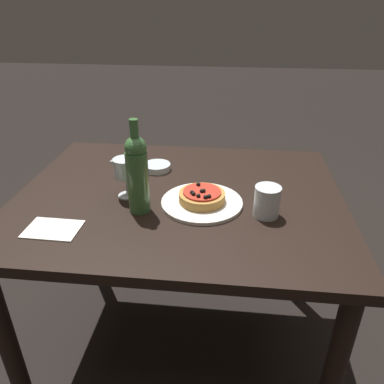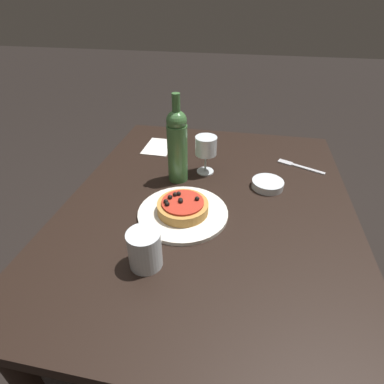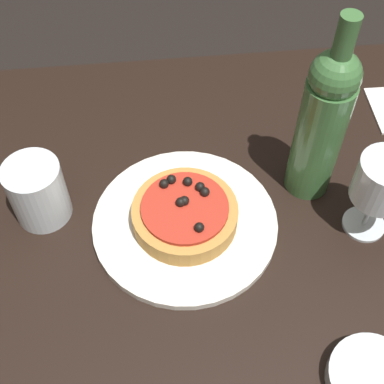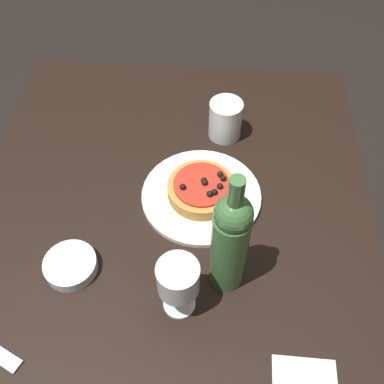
{
  "view_description": "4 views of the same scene",
  "coord_description": "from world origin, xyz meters",
  "px_view_note": "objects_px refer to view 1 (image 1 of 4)",
  "views": [
    {
      "loc": [
        -0.17,
        1.14,
        1.38
      ],
      "look_at": [
        -0.05,
        0.06,
        0.8
      ],
      "focal_mm": 35.0,
      "sensor_mm": 36.0,
      "label": 1
    },
    {
      "loc": [
        -0.77,
        -0.09,
        1.32
      ],
      "look_at": [
        -0.05,
        0.04,
        0.82
      ],
      "focal_mm": 28.0,
      "sensor_mm": 36.0,
      "label": 2
    },
    {
      "loc": [
        -0.12,
        -0.37,
        1.42
      ],
      "look_at": [
        -0.07,
        0.1,
        0.79
      ],
      "focal_mm": 50.0,
      "sensor_mm": 36.0,
      "label": 3
    },
    {
      "loc": [
        0.53,
        0.09,
        1.57
      ],
      "look_at": [
        -0.04,
        0.05,
        0.83
      ],
      "focal_mm": 42.0,
      "sensor_mm": 36.0,
      "label": 4
    }
  ],
  "objects_px": {
    "fork": "(124,156)",
    "pizza": "(202,196)",
    "wine_bottle": "(137,173)",
    "side_bowl": "(157,167)",
    "dinner_plate": "(202,202)",
    "dining_table": "(180,218)",
    "wine_glass": "(125,170)",
    "water_cup": "(267,201)"
  },
  "relations": [
    {
      "from": "fork",
      "to": "pizza",
      "type": "bearing_deg",
      "value": 69.6
    },
    {
      "from": "wine_bottle",
      "to": "side_bowl",
      "type": "relative_size",
      "value": 2.84
    },
    {
      "from": "dinner_plate",
      "to": "fork",
      "type": "bearing_deg",
      "value": -44.99
    },
    {
      "from": "fork",
      "to": "dining_table",
      "type": "bearing_deg",
      "value": 67.78
    },
    {
      "from": "pizza",
      "to": "side_bowl",
      "type": "relative_size",
      "value": 1.43
    },
    {
      "from": "pizza",
      "to": "side_bowl",
      "type": "xyz_separation_m",
      "value": [
        0.2,
        -0.25,
        -0.02
      ]
    },
    {
      "from": "dinner_plate",
      "to": "wine_glass",
      "type": "bearing_deg",
      "value": -5.93
    },
    {
      "from": "pizza",
      "to": "wine_bottle",
      "type": "xyz_separation_m",
      "value": [
        0.2,
        0.06,
        0.1
      ]
    },
    {
      "from": "pizza",
      "to": "water_cup",
      "type": "xyz_separation_m",
      "value": [
        -0.21,
        0.05,
        0.02
      ]
    },
    {
      "from": "pizza",
      "to": "side_bowl",
      "type": "bearing_deg",
      "value": -51.57
    },
    {
      "from": "pizza",
      "to": "dinner_plate",
      "type": "bearing_deg",
      "value": -103.01
    },
    {
      "from": "dining_table",
      "to": "pizza",
      "type": "bearing_deg",
      "value": 141.89
    },
    {
      "from": "dinner_plate",
      "to": "wine_bottle",
      "type": "relative_size",
      "value": 0.89
    },
    {
      "from": "wine_bottle",
      "to": "pizza",
      "type": "bearing_deg",
      "value": -163.08
    },
    {
      "from": "wine_bottle",
      "to": "fork",
      "type": "distance_m",
      "value": 0.48
    },
    {
      "from": "dining_table",
      "to": "side_bowl",
      "type": "height_order",
      "value": "side_bowl"
    },
    {
      "from": "side_bowl",
      "to": "pizza",
      "type": "bearing_deg",
      "value": 128.43
    },
    {
      "from": "wine_glass",
      "to": "water_cup",
      "type": "relative_size",
      "value": 1.4
    },
    {
      "from": "dinner_plate",
      "to": "water_cup",
      "type": "bearing_deg",
      "value": 167.18
    },
    {
      "from": "wine_bottle",
      "to": "water_cup",
      "type": "bearing_deg",
      "value": -178.16
    },
    {
      "from": "dinner_plate",
      "to": "pizza",
      "type": "bearing_deg",
      "value": 76.99
    },
    {
      "from": "pizza",
      "to": "wine_bottle",
      "type": "relative_size",
      "value": 0.5
    },
    {
      "from": "dinner_plate",
      "to": "side_bowl",
      "type": "height_order",
      "value": "side_bowl"
    },
    {
      "from": "wine_glass",
      "to": "side_bowl",
      "type": "bearing_deg",
      "value": -105.31
    },
    {
      "from": "fork",
      "to": "side_bowl",
      "type": "bearing_deg",
      "value": 79.91
    },
    {
      "from": "water_cup",
      "to": "pizza",
      "type": "bearing_deg",
      "value": -12.69
    },
    {
      "from": "wine_glass",
      "to": "wine_bottle",
      "type": "bearing_deg",
      "value": 126.91
    },
    {
      "from": "water_cup",
      "to": "fork",
      "type": "relative_size",
      "value": 0.58
    },
    {
      "from": "pizza",
      "to": "dining_table",
      "type": "bearing_deg",
      "value": -38.11
    },
    {
      "from": "pizza",
      "to": "water_cup",
      "type": "relative_size",
      "value": 1.53
    },
    {
      "from": "wine_bottle",
      "to": "side_bowl",
      "type": "height_order",
      "value": "wine_bottle"
    },
    {
      "from": "pizza",
      "to": "fork",
      "type": "height_order",
      "value": "pizza"
    },
    {
      "from": "wine_glass",
      "to": "fork",
      "type": "height_order",
      "value": "wine_glass"
    },
    {
      "from": "dinner_plate",
      "to": "side_bowl",
      "type": "relative_size",
      "value": 2.53
    },
    {
      "from": "wine_bottle",
      "to": "water_cup",
      "type": "height_order",
      "value": "wine_bottle"
    },
    {
      "from": "wine_bottle",
      "to": "fork",
      "type": "xyz_separation_m",
      "value": [
        0.17,
        -0.43,
        -0.13
      ]
    },
    {
      "from": "wine_glass",
      "to": "fork",
      "type": "relative_size",
      "value": 0.82
    },
    {
      "from": "wine_bottle",
      "to": "water_cup",
      "type": "xyz_separation_m",
      "value": [
        -0.4,
        -0.01,
        -0.08
      ]
    },
    {
      "from": "wine_bottle",
      "to": "dinner_plate",
      "type": "bearing_deg",
      "value": -162.96
    },
    {
      "from": "wine_glass",
      "to": "fork",
      "type": "xyz_separation_m",
      "value": [
        0.11,
        -0.34,
        -0.1
      ]
    },
    {
      "from": "dinner_plate",
      "to": "wine_bottle",
      "type": "distance_m",
      "value": 0.24
    },
    {
      "from": "wine_glass",
      "to": "dinner_plate",
      "type": "bearing_deg",
      "value": 174.07
    }
  ]
}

